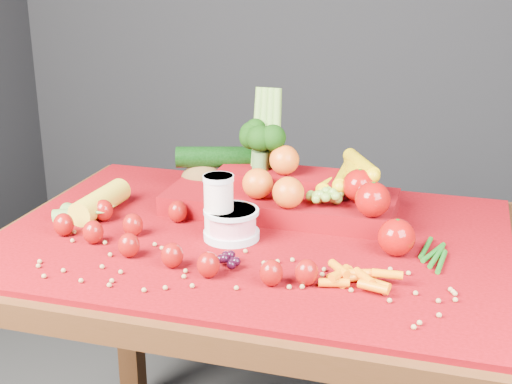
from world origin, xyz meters
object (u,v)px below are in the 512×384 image
(table, at_px, (253,280))
(milk_glass, at_px, (219,205))
(yogurt_bowl, at_px, (231,223))
(produce_mound, at_px, (290,187))

(table, relative_size, milk_glass, 7.97)
(table, distance_m, milk_glass, 0.20)
(milk_glass, bearing_deg, yogurt_bowl, 22.64)
(table, xyz_separation_m, produce_mound, (0.04, 0.16, 0.17))
(yogurt_bowl, relative_size, produce_mound, 0.19)
(table, bearing_deg, milk_glass, -145.33)
(table, height_order, yogurt_bowl, yogurt_bowl)
(table, distance_m, produce_mound, 0.23)
(table, relative_size, produce_mound, 1.83)
(produce_mound, bearing_deg, table, -104.47)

